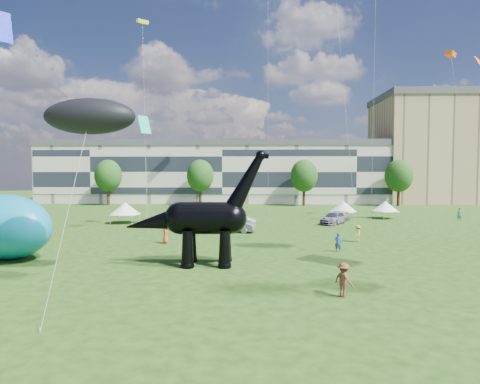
{
  "coord_description": "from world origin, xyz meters",
  "views": [
    {
      "loc": [
        -2.06,
        -24.2,
        6.69
      ],
      "look_at": [
        -3.0,
        8.0,
        5.0
      ],
      "focal_mm": 30.0,
      "sensor_mm": 36.0,
      "label": 1
    }
  ],
  "objects": [
    {
      "name": "car_silver",
      "position": [
        -9.64,
        24.7,
        0.72
      ],
      "size": [
        2.35,
        4.45,
        1.44
      ],
      "primitive_type": "imported",
      "rotation": [
        0.0,
        0.0,
        0.16
      ],
      "color": "silver",
      "rests_on": "ground"
    },
    {
      "name": "apartment_block",
      "position": [
        40.0,
        65.0,
        11.0
      ],
      "size": [
        28.0,
        18.0,
        22.0
      ],
      "primitive_type": "cube",
      "color": "tan",
      "rests_on": "ground"
    },
    {
      "name": "car_dark",
      "position": [
        8.33,
        26.5,
        0.73
      ],
      "size": [
        4.55,
        5.31,
        1.46
      ],
      "primitive_type": "imported",
      "rotation": [
        0.0,
        0.0,
        -0.6
      ],
      "color": "#595960",
      "rests_on": "ground"
    },
    {
      "name": "car_white",
      "position": [
        -4.5,
        23.92,
        0.84
      ],
      "size": [
        6.41,
        3.71,
        1.68
      ],
      "primitive_type": "imported",
      "rotation": [
        0.0,
        0.0,
        1.73
      ],
      "color": "silver",
      "rests_on": "ground"
    },
    {
      "name": "gazebo_left",
      "position": [
        -18.29,
        26.51,
        1.87
      ],
      "size": [
        4.03,
        4.03,
        2.67
      ],
      "rotation": [
        0.0,
        0.0,
        -0.05
      ],
      "color": "silver",
      "rests_on": "ground"
    },
    {
      "name": "terrace_row",
      "position": [
        -8.0,
        62.0,
        6.0
      ],
      "size": [
        78.0,
        11.0,
        12.0
      ],
      "primitive_type": "cube",
      "color": "beige",
      "rests_on": "ground"
    },
    {
      "name": "tree_mid_right",
      "position": [
        8.0,
        53.0,
        6.29
      ],
      "size": [
        5.2,
        5.2,
        9.44
      ],
      "color": "#382314",
      "rests_on": "ground"
    },
    {
      "name": "car_grey",
      "position": [
        -4.12,
        19.29,
        0.8
      ],
      "size": [
        5.07,
        2.41,
        1.6
      ],
      "primitive_type": "imported",
      "rotation": [
        0.0,
        0.0,
        1.42
      ],
      "color": "slate",
      "rests_on": "ground"
    },
    {
      "name": "dinosaur_sculpture",
      "position": [
        -5.68,
        4.05,
        3.2
      ],
      "size": [
        10.32,
        2.88,
        8.46
      ],
      "rotation": [
        0.0,
        0.0,
        0.02
      ],
      "color": "black",
      "rests_on": "ground"
    },
    {
      "name": "tree_far_right",
      "position": [
        26.0,
        53.0,
        6.29
      ],
      "size": [
        5.2,
        5.2,
        9.44
      ],
      "color": "#382314",
      "rests_on": "ground"
    },
    {
      "name": "tree_far_left",
      "position": [
        -30.0,
        53.0,
        6.29
      ],
      "size": [
        5.2,
        5.2,
        9.44
      ],
      "color": "#382314",
      "rests_on": "ground"
    },
    {
      "name": "visitors",
      "position": [
        -6.22,
        15.66,
        0.89
      ],
      "size": [
        55.28,
        34.08,
        1.87
      ],
      "color": "#915948",
      "rests_on": "ground"
    },
    {
      "name": "ground",
      "position": [
        0.0,
        0.0,
        0.0
      ],
      "size": [
        220.0,
        220.0,
        0.0
      ],
      "primitive_type": "plane",
      "color": "#16330C",
      "rests_on": "ground"
    },
    {
      "name": "gazebo_near",
      "position": [
        10.6,
        31.3,
        1.79
      ],
      "size": [
        4.76,
        4.76,
        2.55
      ],
      "rotation": [
        0.0,
        0.0,
        -0.38
      ],
      "color": "silver",
      "rests_on": "ground"
    },
    {
      "name": "tree_mid_left",
      "position": [
        -12.0,
        53.0,
        6.29
      ],
      "size": [
        5.2,
        5.2,
        9.44
      ],
      "color": "#382314",
      "rests_on": "ground"
    },
    {
      "name": "inflatable_teal",
      "position": [
        -20.73,
        5.53,
        2.46
      ],
      "size": [
        9.11,
        7.35,
        4.93
      ],
      "primitive_type": "ellipsoid",
      "rotation": [
        0.0,
        0.0,
        -0.35
      ],
      "color": "#0D799E",
      "rests_on": "ground"
    },
    {
      "name": "gazebo_far",
      "position": [
        16.8,
        32.63,
        1.71
      ],
      "size": [
        4.5,
        4.5,
        2.43
      ],
      "rotation": [
        0.0,
        0.0,
        0.36
      ],
      "color": "white",
      "rests_on": "ground"
    }
  ]
}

